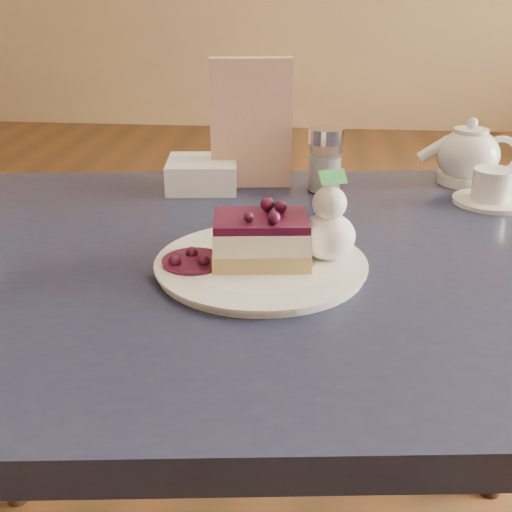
# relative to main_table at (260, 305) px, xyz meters

# --- Properties ---
(main_table) EXTENTS (1.41, 1.03, 0.82)m
(main_table) POSITION_rel_main_table_xyz_m (0.00, 0.00, 0.00)
(main_table) COLOR #1B243B
(main_table) RESTS_ON ground
(dessert_plate) EXTENTS (0.29, 0.29, 0.01)m
(dessert_plate) POSITION_rel_main_table_xyz_m (0.01, -0.05, 0.09)
(dessert_plate) COLOR white
(dessert_plate) RESTS_ON main_table
(cheesecake_slice) EXTENTS (0.14, 0.11, 0.07)m
(cheesecake_slice) POSITION_rel_main_table_xyz_m (0.01, -0.05, 0.13)
(cheesecake_slice) COLOR #EAC085
(cheesecake_slice) RESTS_ON dessert_plate
(whipped_cream) EXTENTS (0.08, 0.08, 0.07)m
(whipped_cream) POSITION_rel_main_table_xyz_m (0.10, -0.03, 0.13)
(whipped_cream) COLOR white
(whipped_cream) RESTS_ON dessert_plate
(berry_sauce) EXTENTS (0.09, 0.09, 0.01)m
(berry_sauce) POSITION_rel_main_table_xyz_m (-0.09, -0.07, 0.10)
(berry_sauce) COLOR #440C28
(berry_sauce) RESTS_ON dessert_plate
(tea_set) EXTENTS (0.20, 0.25, 0.11)m
(tea_set) POSITION_rel_main_table_xyz_m (0.37, 0.37, 0.13)
(tea_set) COLOR white
(tea_set) RESTS_ON main_table
(menu_card) EXTENTS (0.16, 0.05, 0.24)m
(menu_card) POSITION_rel_main_table_xyz_m (-0.05, 0.34, 0.21)
(menu_card) COLOR beige
(menu_card) RESTS_ON main_table
(sugar_shaker) EXTENTS (0.07, 0.07, 0.12)m
(sugar_shaker) POSITION_rel_main_table_xyz_m (0.09, 0.31, 0.15)
(sugar_shaker) COLOR white
(sugar_shaker) RESTS_ON main_table
(napkin_stack) EXTENTS (0.15, 0.15, 0.05)m
(napkin_stack) POSITION_rel_main_table_xyz_m (-0.14, 0.31, 0.11)
(napkin_stack) COLOR white
(napkin_stack) RESTS_ON main_table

